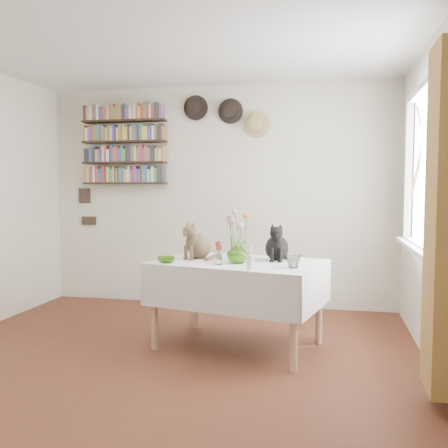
% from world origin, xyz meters
% --- Properties ---
extents(room, '(4.08, 4.58, 2.58)m').
position_xyz_m(room, '(0.00, 0.00, 1.25)').
color(room, '#592A18').
rests_on(room, ground).
extents(window, '(0.12, 1.52, 1.32)m').
position_xyz_m(window, '(1.97, 0.80, 1.40)').
color(window, white).
rests_on(window, room).
extents(curtain, '(0.12, 0.38, 2.10)m').
position_xyz_m(curtain, '(1.90, -0.12, 1.15)').
color(curtain, brown).
rests_on(curtain, room).
extents(dining_table, '(1.53, 1.17, 0.73)m').
position_xyz_m(dining_table, '(0.50, 0.76, 0.55)').
color(dining_table, white).
rests_on(dining_table, room).
extents(tabby_cat, '(0.34, 0.36, 0.33)m').
position_xyz_m(tabby_cat, '(0.14, 0.87, 0.90)').
color(tabby_cat, brown).
rests_on(tabby_cat, dining_table).
extents(black_cat, '(0.23, 0.29, 0.32)m').
position_xyz_m(black_cat, '(0.81, 0.91, 0.89)').
color(black_cat, black).
rests_on(black_cat, dining_table).
extents(flower_vase, '(0.23, 0.23, 0.18)m').
position_xyz_m(flower_vase, '(0.52, 0.66, 0.82)').
color(flower_vase, '#81CD3A').
rests_on(flower_vase, dining_table).
extents(green_bowl, '(0.20, 0.20, 0.05)m').
position_xyz_m(green_bowl, '(-0.06, 0.57, 0.75)').
color(green_bowl, '#81CD3A').
rests_on(green_bowl, dining_table).
extents(drinking_glass, '(0.12, 0.12, 0.10)m').
position_xyz_m(drinking_glass, '(0.98, 0.51, 0.78)').
color(drinking_glass, white).
rests_on(drinking_glass, dining_table).
extents(candlestick, '(0.05, 0.05, 0.18)m').
position_xyz_m(candlestick, '(0.66, 0.38, 0.79)').
color(candlestick, white).
rests_on(candlestick, dining_table).
extents(berry_jar, '(0.05, 0.05, 0.22)m').
position_xyz_m(berry_jar, '(0.38, 0.55, 0.83)').
color(berry_jar, white).
rests_on(berry_jar, dining_table).
extents(porcelain_figurine, '(0.05, 0.05, 0.10)m').
position_xyz_m(porcelain_figurine, '(0.95, 0.59, 0.77)').
color(porcelain_figurine, white).
rests_on(porcelain_figurine, dining_table).
extents(flower_bouquet, '(0.17, 0.12, 0.39)m').
position_xyz_m(flower_bouquet, '(0.51, 0.67, 1.07)').
color(flower_bouquet, '#4C7233').
rests_on(flower_bouquet, flower_vase).
extents(bookshelf_unit, '(1.00, 0.16, 0.91)m').
position_xyz_m(bookshelf_unit, '(-1.10, 2.16, 1.84)').
color(bookshelf_unit, '#301F14').
rests_on(bookshelf_unit, room).
extents(wall_hats, '(0.98, 0.09, 0.48)m').
position_xyz_m(wall_hats, '(0.12, 2.19, 2.17)').
color(wall_hats, black).
rests_on(wall_hats, room).
extents(wall_art_plaques, '(0.21, 0.02, 0.44)m').
position_xyz_m(wall_art_plaques, '(-1.63, 2.23, 1.12)').
color(wall_art_plaques, '#38281E').
rests_on(wall_art_plaques, room).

